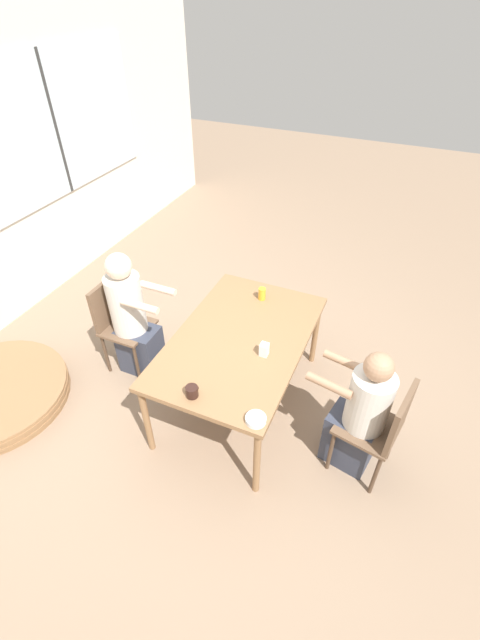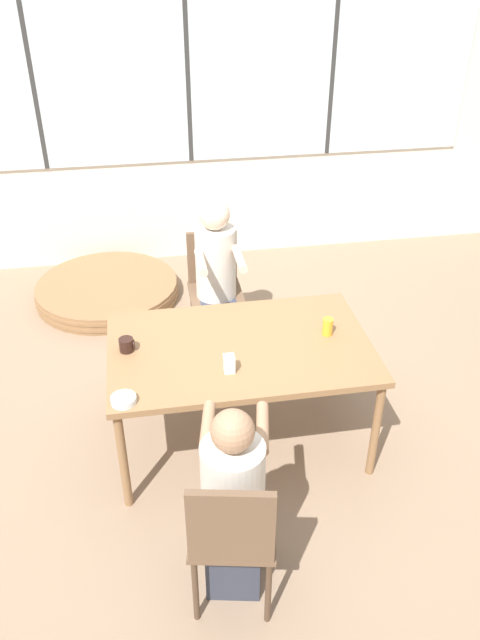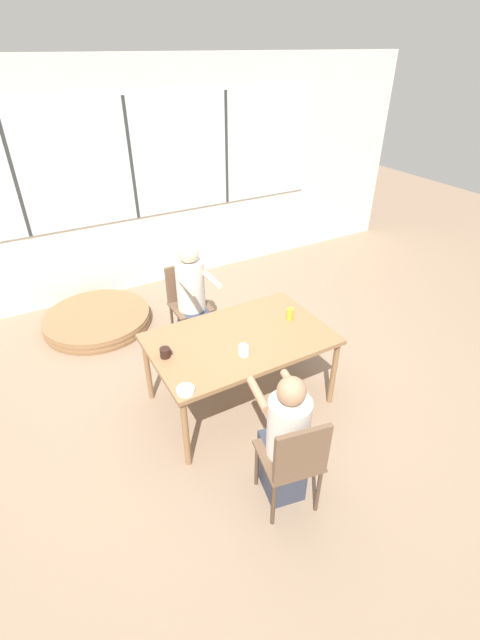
{
  "view_description": "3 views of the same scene",
  "coord_description": "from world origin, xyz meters",
  "px_view_note": "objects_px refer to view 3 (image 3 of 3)",
  "views": [
    {
      "loc": [
        -2.28,
        -0.99,
        2.94
      ],
      "look_at": [
        0.0,
        0.0,
        0.91
      ],
      "focal_mm": 24.0,
      "sensor_mm": 36.0,
      "label": 1
    },
    {
      "loc": [
        -0.51,
        -2.99,
        2.85
      ],
      "look_at": [
        0.0,
        0.0,
        0.91
      ],
      "focal_mm": 35.0,
      "sensor_mm": 36.0,
      "label": 2
    },
    {
      "loc": [
        -1.49,
        -2.64,
        2.88
      ],
      "look_at": [
        0.0,
        0.0,
        0.91
      ],
      "focal_mm": 24.0,
      "sensor_mm": 36.0,
      "label": 3
    }
  ],
  "objects_px": {
    "juice_glass": "(290,314)",
    "milk_carton_small": "(243,350)",
    "chair_for_woman_green_shirt": "(187,297)",
    "coffee_mug": "(165,353)",
    "folded_table_stack": "(98,320)",
    "person_man_blue_shirt": "(285,443)",
    "bowl_white_shallow": "(186,390)",
    "chair_for_man_blue_shirt": "(295,458)",
    "person_woman_green_shirt": "(193,301)"
  },
  "relations": [
    {
      "from": "bowl_white_shallow",
      "to": "folded_table_stack",
      "type": "distance_m",
      "value": 2.48
    },
    {
      "from": "coffee_mug",
      "to": "folded_table_stack",
      "type": "distance_m",
      "value": 2.04
    },
    {
      "from": "juice_glass",
      "to": "folded_table_stack",
      "type": "xyz_separation_m",
      "value": [
        -1.41,
        1.94,
        -0.71
      ]
    },
    {
      "from": "chair_for_woman_green_shirt",
      "to": "person_woman_green_shirt",
      "type": "distance_m",
      "value": 0.16
    },
    {
      "from": "coffee_mug",
      "to": "juice_glass",
      "type": "distance_m",
      "value": 1.21
    },
    {
      "from": "coffee_mug",
      "to": "juice_glass",
      "type": "bearing_deg",
      "value": -1.5
    },
    {
      "from": "folded_table_stack",
      "to": "bowl_white_shallow",
      "type": "bearing_deg",
      "value": -85.74
    },
    {
      "from": "chair_for_woman_green_shirt",
      "to": "chair_for_man_blue_shirt",
      "type": "height_order",
      "value": "same"
    },
    {
      "from": "chair_for_woman_green_shirt",
      "to": "person_woman_green_shirt",
      "type": "relative_size",
      "value": 0.73
    },
    {
      "from": "person_woman_green_shirt",
      "to": "coffee_mug",
      "type": "bearing_deg",
      "value": 55.71
    },
    {
      "from": "person_man_blue_shirt",
      "to": "milk_carton_small",
      "type": "height_order",
      "value": "person_man_blue_shirt"
    },
    {
      "from": "milk_carton_small",
      "to": "bowl_white_shallow",
      "type": "bearing_deg",
      "value": -163.81
    },
    {
      "from": "person_man_blue_shirt",
      "to": "folded_table_stack",
      "type": "distance_m",
      "value": 3.08
    },
    {
      "from": "chair_for_man_blue_shirt",
      "to": "bowl_white_shallow",
      "type": "distance_m",
      "value": 0.91
    },
    {
      "from": "person_woman_green_shirt",
      "to": "juice_glass",
      "type": "xyz_separation_m",
      "value": [
        0.54,
        -1.0,
        0.22
      ]
    },
    {
      "from": "person_woman_green_shirt",
      "to": "folded_table_stack",
      "type": "height_order",
      "value": "person_woman_green_shirt"
    },
    {
      "from": "chair_for_woman_green_shirt",
      "to": "person_man_blue_shirt",
      "type": "height_order",
      "value": "person_man_blue_shirt"
    },
    {
      "from": "juice_glass",
      "to": "bowl_white_shallow",
      "type": "bearing_deg",
      "value": -160.4
    },
    {
      "from": "milk_carton_small",
      "to": "coffee_mug",
      "type": "bearing_deg",
      "value": 151.75
    },
    {
      "from": "chair_for_man_blue_shirt",
      "to": "juice_glass",
      "type": "distance_m",
      "value": 1.45
    },
    {
      "from": "person_man_blue_shirt",
      "to": "bowl_white_shallow",
      "type": "relative_size",
      "value": 8.37
    },
    {
      "from": "person_man_blue_shirt",
      "to": "folded_table_stack",
      "type": "relative_size",
      "value": 0.9
    },
    {
      "from": "chair_for_woman_green_shirt",
      "to": "folded_table_stack",
      "type": "height_order",
      "value": "chair_for_woman_green_shirt"
    },
    {
      "from": "person_woman_green_shirt",
      "to": "milk_carton_small",
      "type": "relative_size",
      "value": 11.54
    },
    {
      "from": "chair_for_man_blue_shirt",
      "to": "person_man_blue_shirt",
      "type": "height_order",
      "value": "person_man_blue_shirt"
    },
    {
      "from": "person_man_blue_shirt",
      "to": "coffee_mug",
      "type": "distance_m",
      "value": 1.19
    },
    {
      "from": "chair_for_woman_green_shirt",
      "to": "coffee_mug",
      "type": "bearing_deg",
      "value": 59.71
    },
    {
      "from": "milk_carton_small",
      "to": "juice_glass",
      "type": "bearing_deg",
      "value": 22.57
    },
    {
      "from": "milk_carton_small",
      "to": "chair_for_man_blue_shirt",
      "type": "bearing_deg",
      "value": -98.22
    },
    {
      "from": "chair_for_woman_green_shirt",
      "to": "bowl_white_shallow",
      "type": "xyz_separation_m",
      "value": [
        -0.69,
        -1.6,
        0.21
      ]
    },
    {
      "from": "person_man_blue_shirt",
      "to": "bowl_white_shallow",
      "type": "bearing_deg",
      "value": 140.49
    },
    {
      "from": "chair_for_woman_green_shirt",
      "to": "folded_table_stack",
      "type": "bearing_deg",
      "value": -41.82
    },
    {
      "from": "person_man_blue_shirt",
      "to": "juice_glass",
      "type": "distance_m",
      "value": 1.31
    },
    {
      "from": "person_man_blue_shirt",
      "to": "bowl_white_shallow",
      "type": "height_order",
      "value": "person_man_blue_shirt"
    },
    {
      "from": "person_man_blue_shirt",
      "to": "bowl_white_shallow",
      "type": "xyz_separation_m",
      "value": [
        -0.48,
        0.6,
        0.24
      ]
    },
    {
      "from": "juice_glass",
      "to": "milk_carton_small",
      "type": "bearing_deg",
      "value": -157.43
    },
    {
      "from": "chair_for_woman_green_shirt",
      "to": "person_woman_green_shirt",
      "type": "height_order",
      "value": "person_woman_green_shirt"
    },
    {
      "from": "chair_for_woman_green_shirt",
      "to": "milk_carton_small",
      "type": "xyz_separation_m",
      "value": [
        -0.1,
        -1.43,
        0.25
      ]
    },
    {
      "from": "folded_table_stack",
      "to": "person_woman_green_shirt",
      "type": "bearing_deg",
      "value": -47.33
    },
    {
      "from": "person_man_blue_shirt",
      "to": "milk_carton_small",
      "type": "bearing_deg",
      "value": 93.9
    },
    {
      "from": "chair_for_woman_green_shirt",
      "to": "coffee_mug",
      "type": "relative_size",
      "value": 9.76
    },
    {
      "from": "coffee_mug",
      "to": "milk_carton_small",
      "type": "bearing_deg",
      "value": -28.25
    },
    {
      "from": "coffee_mug",
      "to": "milk_carton_small",
      "type": "distance_m",
      "value": 0.63
    },
    {
      "from": "coffee_mug",
      "to": "juice_glass",
      "type": "height_order",
      "value": "juice_glass"
    },
    {
      "from": "person_woman_green_shirt",
      "to": "chair_for_woman_green_shirt",
      "type": "bearing_deg",
      "value": -90.0
    },
    {
      "from": "person_woman_green_shirt",
      "to": "milk_carton_small",
      "type": "bearing_deg",
      "value": 85.41
    },
    {
      "from": "milk_carton_small",
      "to": "person_woman_green_shirt",
      "type": "bearing_deg",
      "value": 85.33
    },
    {
      "from": "chair_for_woman_green_shirt",
      "to": "bowl_white_shallow",
      "type": "height_order",
      "value": "chair_for_woman_green_shirt"
    },
    {
      "from": "juice_glass",
      "to": "milk_carton_small",
      "type": "height_order",
      "value": "juice_glass"
    },
    {
      "from": "person_man_blue_shirt",
      "to": "folded_table_stack",
      "type": "bearing_deg",
      "value": 113.98
    }
  ]
}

